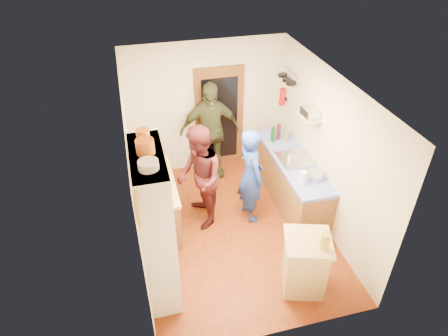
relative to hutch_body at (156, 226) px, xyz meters
name	(u,v)px	position (x,y,z in m)	size (l,w,h in m)	color
floor	(234,229)	(1.30, 0.80, -1.11)	(3.00, 4.00, 0.02)	maroon
ceiling	(236,84)	(1.30, 0.80, 1.51)	(3.00, 4.00, 0.02)	silver
wall_back	(206,108)	(1.30, 2.81, 0.20)	(3.00, 0.02, 2.60)	beige
wall_front	(284,265)	(1.30, -1.21, 0.20)	(3.00, 0.02, 2.60)	beige
wall_left	(133,180)	(-0.21, 0.80, 0.20)	(0.02, 4.00, 2.60)	beige
wall_right	(326,152)	(2.81, 0.80, 0.20)	(0.02, 4.00, 2.60)	beige
door_frame	(219,119)	(1.55, 2.77, -0.05)	(0.95, 0.06, 2.10)	brown
door_glass	(220,120)	(1.55, 2.74, -0.05)	(0.70, 0.02, 1.70)	black
hutch_body	(156,226)	(0.00, 0.00, 0.00)	(0.40, 1.20, 2.20)	white
hutch_top_shelf	(147,157)	(0.00, 0.00, 1.08)	(0.40, 1.14, 0.04)	white
plate_stack	(148,165)	(0.00, -0.28, 1.15)	(0.23, 0.23, 0.10)	white
orange_pot_a	(145,147)	(0.00, 0.05, 1.19)	(0.22, 0.22, 0.17)	orange
orange_pot_b	(143,135)	(0.00, 0.35, 1.17)	(0.16, 0.16, 0.14)	orange
left_counter_base	(157,204)	(0.10, 1.25, -0.68)	(0.60, 1.40, 0.85)	olive
left_counter_top	(154,183)	(0.10, 1.25, -0.23)	(0.64, 1.44, 0.05)	tan
toaster	(161,197)	(0.15, 0.72, -0.12)	(0.22, 0.15, 0.17)	white
kettle	(151,182)	(0.05, 1.11, -0.11)	(0.16, 0.16, 0.18)	white
orange_bowl	(158,175)	(0.18, 1.34, -0.16)	(0.20, 0.20, 0.09)	orange
chopping_board	(152,162)	(0.12, 1.78, -0.19)	(0.30, 0.22, 0.03)	tan
right_counter_base	(291,181)	(2.50, 1.30, -0.68)	(0.60, 2.20, 0.84)	olive
right_counter_top	(293,160)	(2.50, 1.30, -0.23)	(0.62, 2.22, 0.06)	#0614BC
hob	(295,159)	(2.50, 1.25, -0.18)	(0.55, 0.58, 0.04)	silver
pot_on_hob	(291,154)	(2.45, 1.31, -0.10)	(0.19, 0.19, 0.12)	silver
bottle_a	(273,134)	(2.35, 1.93, -0.05)	(0.08, 0.08, 0.30)	#143F14
bottle_b	(278,132)	(2.48, 2.00, -0.05)	(0.07, 0.07, 0.29)	#591419
bottle_c	(287,133)	(2.61, 1.92, -0.06)	(0.07, 0.07, 0.28)	olive
paper_towel	(303,178)	(2.35, 0.59, -0.08)	(0.11, 0.11, 0.23)	white
mixing_bowl	(315,176)	(2.60, 0.68, -0.15)	(0.27, 0.27, 0.10)	silver
island_base	(305,265)	(1.93, -0.58, -0.67)	(0.55, 0.55, 0.86)	tan
island_top	(309,242)	(1.93, -0.58, -0.22)	(0.62, 0.62, 0.05)	tan
cutting_board	(304,238)	(1.90, -0.52, -0.21)	(0.35, 0.28, 0.02)	white
oil_jar	(325,241)	(2.07, -0.75, -0.07)	(0.12, 0.12, 0.24)	#AD9E2D
pan_rail	(291,72)	(2.76, 2.33, 0.95)	(0.02, 0.02, 0.65)	silver
pan_hang_a	(291,83)	(2.70, 2.15, 0.82)	(0.18, 0.18, 0.05)	black
pan_hang_b	(287,80)	(2.70, 2.35, 0.80)	(0.16, 0.16, 0.05)	black
pan_hang_c	(283,75)	(2.70, 2.55, 0.81)	(0.17, 0.17, 0.05)	black
wall_shelf	(309,118)	(2.67, 1.25, 0.60)	(0.26, 0.42, 0.03)	tan
radio	(310,113)	(2.67, 1.25, 0.69)	(0.22, 0.30, 0.15)	silver
ext_bracket	(285,99)	(2.77, 2.50, 0.35)	(0.06, 0.10, 0.04)	black
fire_extinguisher	(282,97)	(2.71, 2.50, 0.40)	(0.11, 0.11, 0.32)	red
picture_frame	(137,209)	(-0.18, -0.75, 0.95)	(0.03, 0.25, 0.30)	gold
person_hob	(253,176)	(1.70, 1.06, -0.25)	(0.62, 0.41, 1.70)	#1F3C9F
person_left	(201,176)	(0.84, 1.19, -0.19)	(0.88, 0.69, 1.81)	#421517
person_back	(211,131)	(1.30, 2.46, -0.12)	(1.15, 0.48, 1.96)	#333820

